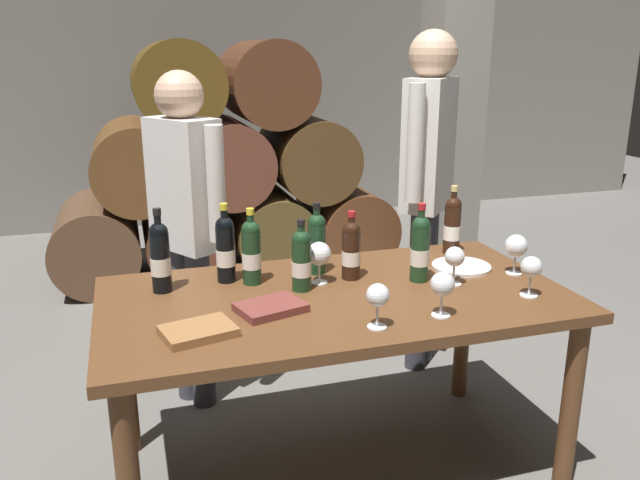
{
  "coord_description": "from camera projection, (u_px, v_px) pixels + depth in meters",
  "views": [
    {
      "loc": [
        -0.7,
        -2.08,
        1.62
      ],
      "look_at": [
        0.0,
        0.2,
        0.91
      ],
      "focal_mm": 35.9,
      "sensor_mm": 36.0,
      "label": 1
    }
  ],
  "objects": [
    {
      "name": "ground_plane",
      "position": [
        335.0,
        471.0,
        2.56
      ],
      "size": [
        14.0,
        14.0,
        0.0
      ],
      "primitive_type": "plane",
      "color": "#66635E"
    },
    {
      "name": "cellar_back_wall",
      "position": [
        195.0,
        74.0,
        6.01
      ],
      "size": [
        10.0,
        0.24,
        2.8
      ],
      "primitive_type": "cube",
      "color": "gray",
      "rests_on": "ground_plane"
    },
    {
      "name": "barrel_stack",
      "position": [
        225.0,
        176.0,
        4.74
      ],
      "size": [
        2.49,
        0.9,
        1.69
      ],
      "color": "brown",
      "rests_on": "ground_plane"
    },
    {
      "name": "stone_pillar",
      "position": [
        452.0,
        103.0,
        4.03
      ],
      "size": [
        0.32,
        0.32,
        2.6
      ],
      "primitive_type": "cube",
      "color": "gray",
      "rests_on": "ground_plane"
    },
    {
      "name": "dining_table",
      "position": [
        336.0,
        317.0,
        2.37
      ],
      "size": [
        1.7,
        0.9,
        0.76
      ],
      "color": "brown",
      "rests_on": "ground_plane"
    },
    {
      "name": "wine_bottle_0",
      "position": [
        317.0,
        243.0,
        2.54
      ],
      "size": [
        0.07,
        0.07,
        0.29
      ],
      "color": "#19381E",
      "rests_on": "dining_table"
    },
    {
      "name": "wine_bottle_1",
      "position": [
        160.0,
        256.0,
        2.34
      ],
      "size": [
        0.07,
        0.07,
        0.32
      ],
      "color": "black",
      "rests_on": "dining_table"
    },
    {
      "name": "wine_bottle_2",
      "position": [
        351.0,
        249.0,
        2.48
      ],
      "size": [
        0.07,
        0.07,
        0.27
      ],
      "color": "black",
      "rests_on": "dining_table"
    },
    {
      "name": "wine_bottle_3",
      "position": [
        420.0,
        248.0,
        2.45
      ],
      "size": [
        0.07,
        0.07,
        0.31
      ],
      "color": "#19381E",
      "rests_on": "dining_table"
    },
    {
      "name": "wine_bottle_4",
      "position": [
        251.0,
        251.0,
        2.42
      ],
      "size": [
        0.07,
        0.07,
        0.3
      ],
      "color": "#19381E",
      "rests_on": "dining_table"
    },
    {
      "name": "wine_bottle_5",
      "position": [
        452.0,
        224.0,
        2.78
      ],
      "size": [
        0.07,
        0.07,
        0.3
      ],
      "color": "black",
      "rests_on": "dining_table"
    },
    {
      "name": "wine_bottle_6",
      "position": [
        301.0,
        260.0,
        2.36
      ],
      "size": [
        0.07,
        0.07,
        0.27
      ],
      "color": "#19381E",
      "rests_on": "dining_table"
    },
    {
      "name": "wine_bottle_7",
      "position": [
        225.0,
        248.0,
        2.44
      ],
      "size": [
        0.07,
        0.07,
        0.31
      ],
      "color": "black",
      "rests_on": "dining_table"
    },
    {
      "name": "wine_glass_0",
      "position": [
        319.0,
        255.0,
        2.42
      ],
      "size": [
        0.09,
        0.09,
        0.16
      ],
      "color": "white",
      "rests_on": "dining_table"
    },
    {
      "name": "wine_glass_1",
      "position": [
        455.0,
        258.0,
        2.41
      ],
      "size": [
        0.08,
        0.08,
        0.15
      ],
      "color": "white",
      "rests_on": "dining_table"
    },
    {
      "name": "wine_glass_2",
      "position": [
        378.0,
        297.0,
        2.03
      ],
      "size": [
        0.08,
        0.08,
        0.15
      ],
      "color": "white",
      "rests_on": "dining_table"
    },
    {
      "name": "wine_glass_3",
      "position": [
        516.0,
        246.0,
        2.53
      ],
      "size": [
        0.09,
        0.09,
        0.16
      ],
      "color": "white",
      "rests_on": "dining_table"
    },
    {
      "name": "wine_glass_4",
      "position": [
        442.0,
        285.0,
        2.12
      ],
      "size": [
        0.08,
        0.08,
        0.16
      ],
      "color": "white",
      "rests_on": "dining_table"
    },
    {
      "name": "wine_glass_5",
      "position": [
        531.0,
        268.0,
        2.3
      ],
      "size": [
        0.08,
        0.08,
        0.15
      ],
      "color": "white",
      "rests_on": "dining_table"
    },
    {
      "name": "tasting_notebook",
      "position": [
        198.0,
        331.0,
        2.0
      ],
      "size": [
        0.25,
        0.21,
        0.03
      ],
      "primitive_type": "cube",
      "rotation": [
        0.0,
        0.0,
        0.23
      ],
      "color": "#936038",
      "rests_on": "dining_table"
    },
    {
      "name": "leather_ledger",
      "position": [
        271.0,
        307.0,
        2.19
      ],
      "size": [
        0.26,
        0.21,
        0.03
      ],
      "primitive_type": "cube",
      "rotation": [
        0.0,
        0.0,
        0.28
      ],
      "color": "brown",
      "rests_on": "dining_table"
    },
    {
      "name": "serving_plate",
      "position": [
        461.0,
        267.0,
        2.62
      ],
      "size": [
        0.24,
        0.24,
        0.01
      ],
      "primitive_type": "cylinder",
      "color": "white",
      "rests_on": "dining_table"
    },
    {
      "name": "sommelier_presenting",
      "position": [
        427.0,
        171.0,
        3.16
      ],
      "size": [
        0.37,
        0.38,
        1.72
      ],
      "color": "#383842",
      "rests_on": "ground_plane"
    },
    {
      "name": "taster_seated_left",
      "position": [
        186.0,
        214.0,
        2.83
      ],
      "size": [
        0.32,
        0.43,
        1.54
      ],
      "color": "#383842",
      "rests_on": "ground_plane"
    }
  ]
}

